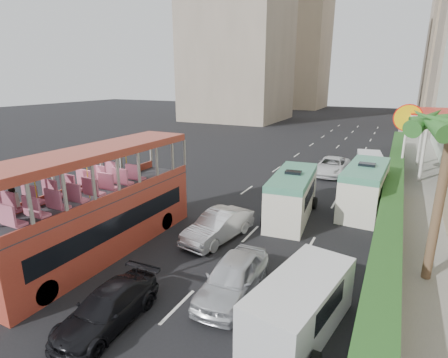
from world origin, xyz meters
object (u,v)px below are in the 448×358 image
Objects in this scene: double_decker_bus at (99,202)px; palm_tree at (439,204)px; car_silver_lane_a at (218,239)px; car_black at (109,324)px; car_silver_lane_b at (233,295)px; minibus_far at (364,188)px; van_asset at (331,174)px; panel_van_near at (300,306)px; panel_van_far at (369,165)px; minibus_near at (292,196)px.

double_decker_bus is 1.72× the size of palm_tree.
car_silver_lane_a is 7.49m from car_black.
car_black is 12.97m from palm_tree.
car_silver_lane_b is 0.69× the size of minibus_far.
panel_van_near is at bearing -80.82° from van_asset.
double_decker_bus is at bearing 133.89° from car_black.
double_decker_bus is 2.32× the size of panel_van_far.
car_silver_lane_b is at bearing 173.94° from panel_van_near.
minibus_near is at bearing 118.00° from panel_van_near.
minibus_far is at bearing 36.35° from minibus_near.
panel_van_far is (10.19, 20.26, -1.58)m from double_decker_bus.
palm_tree reaches higher than van_asset.
car_silver_lane_a is 5.44m from minibus_near.
panel_van_near is (5.88, 2.57, 0.96)m from car_black.
car_silver_lane_a is 0.95× the size of panel_van_far.
minibus_near is 8.38m from palm_tree.
panel_van_near is at bearing -126.58° from palm_tree.
car_silver_lane_b is 8.81m from minibus_near.
panel_van_far is at bearing 73.05° from car_black.
car_black is (4.03, -3.82, -2.53)m from double_decker_bus.
car_black is 16.83m from minibus_far.
panel_van_near is at bearing 21.06° from car_black.
minibus_near is 0.96× the size of palm_tree.
car_silver_lane_b is 0.92× the size of panel_van_near.
panel_van_far is at bearing 99.60° from panel_van_near.
car_silver_lane_b is (2.76, -4.08, 0.00)m from car_silver_lane_a.
panel_van_near is at bearing -78.04° from minibus_near.
minibus_near is 4.99m from minibus_far.
car_silver_lane_a is at bearing 121.73° from car_silver_lane_b.
car_silver_lane_a is at bearing 40.14° from double_decker_bus.
minibus_near reaches higher than car_silver_lane_b.
palm_tree is (9.46, 0.34, 3.38)m from car_silver_lane_a.
minibus_far is at bearing 61.79° from car_silver_lane_a.
car_silver_lane_a is 10.21m from minibus_far.
palm_tree reaches higher than minibus_far.
minibus_far is at bearing 112.91° from palm_tree.
double_decker_bus is 6.22m from car_silver_lane_a.
panel_van_near is (2.81, -0.83, 0.96)m from car_silver_lane_b.
minibus_far reaches higher than car_silver_lane_b.
minibus_near is (2.54, 4.61, 1.37)m from car_silver_lane_a.
panel_van_near is 21.51m from panel_van_far.
minibus_far reaches higher than panel_van_near.
palm_tree is at bearing -65.17° from van_asset.
van_asset is 20.91m from panel_van_near.
car_silver_lane_b is at bearing -103.59° from minibus_far.
palm_tree is (13.80, 4.00, 0.85)m from double_decker_bus.
car_silver_lane_a reaches higher than car_black.
minibus_far is (3.34, -7.86, 1.44)m from van_asset.
car_silver_lane_a is at bearing 85.00° from car_black.
van_asset reaches higher than car_black.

